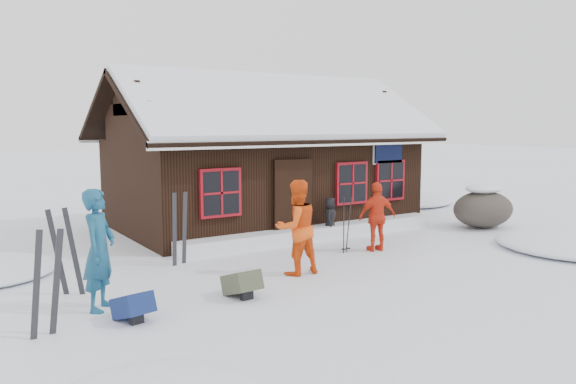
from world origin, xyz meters
name	(u,v)px	position (x,y,z in m)	size (l,w,h in m)	color
ground	(321,265)	(0.00, 0.00, 0.00)	(120.00, 120.00, 0.00)	white
mountain_hut	(262,170)	(1.50, 4.98, 1.58)	(8.90, 6.09, 4.42)	black
snow_drift	(316,232)	(1.50, 2.25, 0.17)	(7.60, 0.60, 0.35)	white
snow_mounds	(330,241)	(1.65, 1.86, 0.00)	(20.60, 13.20, 0.48)	white
skier_teal	(99,250)	(-4.59, -0.34, 0.97)	(0.70, 0.46, 1.93)	navy
skier_orange_left	(296,227)	(-0.80, -0.27, 0.93)	(0.90, 0.70, 1.86)	#F14F11
skier_orange_right	(377,217)	(1.90, 0.40, 0.80)	(0.94, 0.39, 1.61)	red
skier_crouched	(330,218)	(1.90, 2.20, 0.53)	(0.51, 0.33, 1.05)	black
boulder	(483,208)	(6.44, 0.99, 0.56)	(1.90, 1.42, 1.12)	#443D36
ski_pair_left	(47,285)	(-5.50, -1.07, 0.73)	(0.51, 0.11, 1.55)	black
ski_pair_mid	(66,253)	(-4.87, 0.76, 0.74)	(0.57, 0.21, 1.57)	black
ski_pair_right	(180,230)	(-2.42, 1.71, 0.73)	(0.40, 0.14, 1.57)	black
ski_poles	(346,226)	(1.20, 0.67, 0.62)	(0.24, 0.12, 1.32)	black
backpack_blue	(133,310)	(-4.33, -1.13, 0.16)	(0.44, 0.58, 0.32)	navy
backpack_olive	(242,287)	(-2.41, -0.99, 0.17)	(0.47, 0.62, 0.34)	#424632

